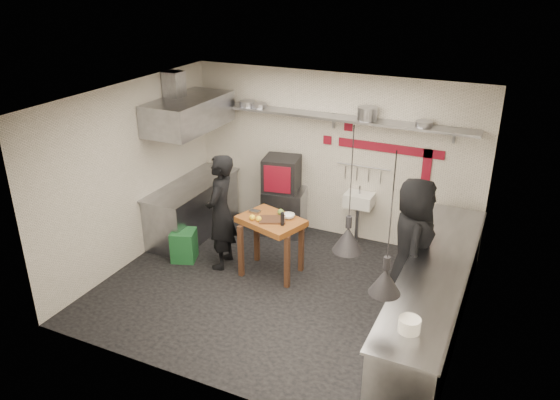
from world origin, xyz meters
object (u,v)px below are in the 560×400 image
at_px(prep_table, 271,246).
at_px(chef_right, 413,244).
at_px(combi_oven, 282,174).
at_px(chef_left, 221,212).
at_px(green_bin, 184,245).
at_px(oven_stand, 285,211).

xyz_separation_m(prep_table, chef_right, (2.06, 0.09, 0.46)).
relative_size(prep_table, chef_right, 0.50).
xyz_separation_m(combi_oven, chef_left, (-0.34, -1.44, -0.18)).
xyz_separation_m(green_bin, prep_table, (1.44, 0.21, 0.21)).
distance_m(oven_stand, combi_oven, 0.69).
relative_size(oven_stand, green_bin, 1.60).
distance_m(oven_stand, green_bin, 1.90).
distance_m(green_bin, prep_table, 1.47).
xyz_separation_m(combi_oven, prep_table, (0.46, -1.34, -0.63)).
bearing_deg(chef_left, combi_oven, 156.93).
bearing_deg(green_bin, oven_stand, 56.82).
bearing_deg(combi_oven, chef_left, -113.78).
height_order(prep_table, chef_right, chef_right).
relative_size(combi_oven, green_bin, 1.16).
relative_size(green_bin, chef_left, 0.28).
bearing_deg(oven_stand, prep_table, -83.93).
bearing_deg(prep_table, green_bin, -153.99).
relative_size(oven_stand, prep_table, 0.87).
bearing_deg(prep_table, oven_stand, 123.99).
height_order(oven_stand, chef_right, chef_right).
height_order(oven_stand, chef_left, chef_left).
distance_m(combi_oven, prep_table, 1.55).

